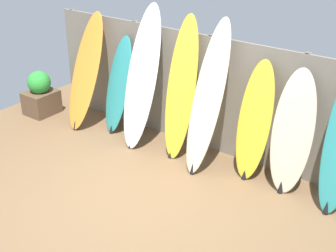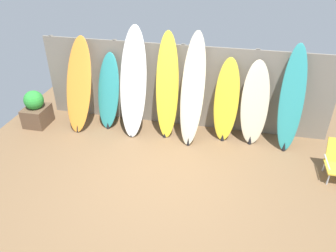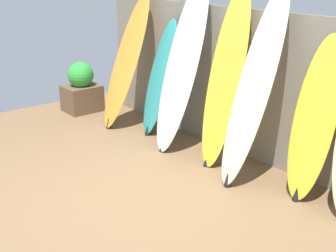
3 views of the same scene
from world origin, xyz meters
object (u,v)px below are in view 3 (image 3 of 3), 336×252
Objects in this scene: surfboard_teal_1 at (159,78)px; surfboard_white_2 at (182,66)px; surfboard_cream_4 at (254,87)px; surfboard_yellow_3 at (225,78)px; planter_box at (82,89)px; surfboard_yellow_5 at (314,121)px; surfboard_orange_0 at (126,62)px.

surfboard_teal_1 is 0.73× the size of surfboard_white_2.
surfboard_cream_4 is at bearing -4.37° from surfboard_teal_1.
planter_box is (-2.87, -0.34, -0.68)m from surfboard_yellow_3.
surfboard_white_2 reaches higher than surfboard_yellow_5.
surfboard_teal_1 is at bearing -179.72° from surfboard_yellow_5.
surfboard_yellow_5 is 2.08× the size of planter_box.
surfboard_cream_4 is at bearing 3.83° from planter_box.
surfboard_white_2 is 1.30× the size of surfboard_yellow_5.
surfboard_white_2 is at bearing 2.42° from surfboard_orange_0.
surfboard_yellow_3 reaches higher than planter_box.
surfboard_orange_0 is 2.37× the size of planter_box.
surfboard_cream_4 is at bearing 0.44° from surfboard_orange_0.
planter_box is at bearing -176.17° from surfboard_cream_4.
surfboard_teal_1 is 0.76× the size of surfboard_yellow_3.
surfboard_white_2 is 1.22m from surfboard_cream_4.
surfboard_white_2 is 1.90m from surfboard_yellow_5.
surfboard_yellow_5 is (3.07, 0.17, -0.12)m from surfboard_orange_0.
surfboard_orange_0 is 1.14× the size of surfboard_yellow_5.
surfboard_white_2 reaches higher than surfboard_cream_4.
surfboard_orange_0 is at bearing -176.83° from surfboard_yellow_5.
surfboard_yellow_5 is at bearing 2.06° from surfboard_yellow_3.
surfboard_cream_4 is (1.82, -0.14, 0.28)m from surfboard_teal_1.
planter_box is at bearing -174.67° from surfboard_yellow_5.
surfboard_orange_0 is 0.91× the size of surfboard_yellow_3.
surfboard_yellow_3 is at bearing 168.48° from surfboard_cream_4.
surfboard_orange_0 is 1.88m from surfboard_yellow_3.
surfboard_white_2 is at bearing -176.36° from surfboard_yellow_5.
surfboard_yellow_3 reaches higher than surfboard_teal_1.
surfboard_yellow_5 is at bearing 0.28° from surfboard_teal_1.
surfboard_yellow_3 reaches higher than surfboard_orange_0.
surfboard_yellow_3 is 0.98× the size of surfboard_cream_4.
surfboard_orange_0 is at bearing -164.91° from surfboard_teal_1.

